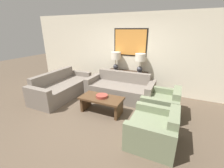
# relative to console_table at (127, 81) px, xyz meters

# --- Properties ---
(ground_plane) EXTENTS (20.00, 20.00, 0.00)m
(ground_plane) POSITION_rel_console_table_xyz_m (0.00, -2.07, -0.37)
(ground_plane) COLOR brown
(back_wall) EXTENTS (8.19, 0.12, 2.65)m
(back_wall) POSITION_rel_console_table_xyz_m (0.00, 0.27, 0.96)
(back_wall) COLOR beige
(back_wall) RESTS_ON ground_plane
(console_table) EXTENTS (1.40, 0.37, 0.73)m
(console_table) POSITION_rel_console_table_xyz_m (0.00, 0.00, 0.00)
(console_table) COLOR #332319
(console_table) RESTS_ON ground_plane
(table_lamp_left) EXTENTS (0.34, 0.34, 0.64)m
(table_lamp_left) POSITION_rel_console_table_xyz_m (-0.44, -0.00, 0.80)
(table_lamp_left) COLOR #333338
(table_lamp_left) RESTS_ON console_table
(table_lamp_right) EXTENTS (0.34, 0.34, 0.64)m
(table_lamp_right) POSITION_rel_console_table_xyz_m (0.44, -0.00, 0.80)
(table_lamp_right) COLOR #333338
(table_lamp_right) RESTS_ON console_table
(couch_by_back_wall) EXTENTS (2.13, 0.92, 0.80)m
(couch_by_back_wall) POSITION_rel_console_table_xyz_m (0.00, -0.66, -0.08)
(couch_by_back_wall) COLOR slate
(couch_by_back_wall) RESTS_ON ground_plane
(couch_by_side) EXTENTS (0.92, 2.13, 0.80)m
(couch_by_side) POSITION_rel_console_table_xyz_m (-1.81, -1.35, -0.08)
(couch_by_side) COLOR slate
(couch_by_side) RESTS_ON ground_plane
(coffee_table) EXTENTS (1.13, 0.56, 0.44)m
(coffee_table) POSITION_rel_console_table_xyz_m (-0.10, -1.75, -0.05)
(coffee_table) COLOR #4C331E
(coffee_table) RESTS_ON ground_plane
(decorative_bowl) EXTENTS (0.31, 0.31, 0.07)m
(decorative_bowl) POSITION_rel_console_table_xyz_m (-0.09, -1.74, 0.11)
(decorative_bowl) COLOR #93382D
(decorative_bowl) RESTS_ON coffee_table
(armchair_near_back_wall) EXTENTS (0.89, 0.97, 0.74)m
(armchair_near_back_wall) POSITION_rel_console_table_xyz_m (1.37, -1.17, -0.09)
(armchair_near_back_wall) COLOR #707A5B
(armchair_near_back_wall) RESTS_ON ground_plane
(armchair_near_camera) EXTENTS (0.89, 0.97, 0.74)m
(armchair_near_camera) POSITION_rel_console_table_xyz_m (1.37, -2.33, -0.09)
(armchair_near_camera) COLOR #707A5B
(armchair_near_camera) RESTS_ON ground_plane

